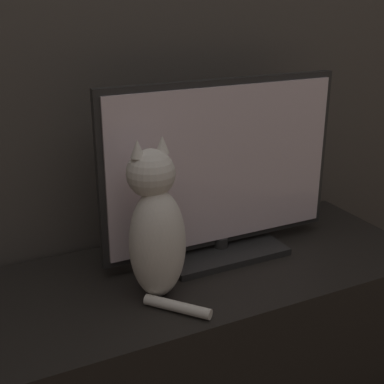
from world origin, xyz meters
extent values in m
cube|color=black|center=(0.00, 0.91, 0.21)|extent=(1.54, 0.54, 0.42)
cube|color=black|center=(0.20, 0.98, 0.43)|extent=(0.37, 0.22, 0.02)
cylinder|color=black|center=(0.20, 0.98, 0.45)|extent=(0.04, 0.04, 0.03)
cube|color=black|center=(0.20, 0.99, 0.70)|extent=(0.75, 0.02, 0.50)
cube|color=silver|center=(0.20, 0.97, 0.70)|extent=(0.71, 0.01, 0.46)
ellipsoid|color=silver|center=(-0.07, 0.84, 0.57)|extent=(0.16, 0.15, 0.30)
ellipsoid|color=black|center=(-0.08, 0.89, 0.55)|extent=(0.09, 0.05, 0.16)
sphere|color=silver|center=(-0.07, 0.86, 0.75)|extent=(0.14, 0.14, 0.12)
cone|color=silver|center=(-0.11, 0.86, 0.82)|extent=(0.04, 0.04, 0.04)
cone|color=silver|center=(-0.04, 0.87, 0.82)|extent=(0.04, 0.04, 0.04)
cylinder|color=silver|center=(-0.06, 0.74, 0.43)|extent=(0.14, 0.16, 0.03)
camera|label=1|loc=(-0.54, -0.31, 1.18)|focal=50.00mm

